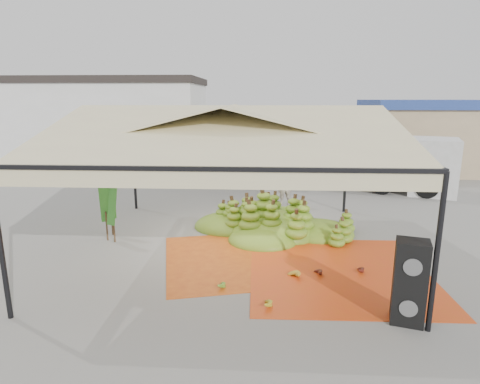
# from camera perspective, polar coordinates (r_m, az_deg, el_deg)

# --- Properties ---
(ground) EXTENTS (90.00, 90.00, 0.00)m
(ground) POSITION_cam_1_polar(r_m,az_deg,el_deg) (11.65, -1.41, -7.92)
(ground) COLOR slate
(ground) RESTS_ON ground
(canopy_tent) EXTENTS (8.10, 8.10, 4.00)m
(canopy_tent) POSITION_cam_1_polar(r_m,az_deg,el_deg) (10.90, -1.51, 8.48)
(canopy_tent) COLOR black
(canopy_tent) RESTS_ON ground
(building_white) EXTENTS (14.30, 6.30, 5.40)m
(building_white) POSITION_cam_1_polar(r_m,az_deg,el_deg) (27.15, -20.71, 9.25)
(building_white) COLOR silver
(building_white) RESTS_ON ground
(building_tan) EXTENTS (6.30, 5.30, 4.10)m
(building_tan) POSITION_cam_1_polar(r_m,az_deg,el_deg) (25.59, 24.27, 7.31)
(building_tan) COLOR tan
(building_tan) RESTS_ON ground
(tarp_left) EXTENTS (4.93, 4.79, 0.01)m
(tarp_left) POSITION_cam_1_polar(r_m,az_deg,el_deg) (10.93, 0.58, -9.35)
(tarp_left) COLOR #C75812
(tarp_left) RESTS_ON ground
(tarp_right) EXTENTS (4.42, 4.63, 0.01)m
(tarp_right) POSITION_cam_1_polar(r_m,az_deg,el_deg) (10.43, 13.83, -10.90)
(tarp_right) COLOR red
(tarp_right) RESTS_ON ground
(banana_heap) EXTENTS (6.51, 5.90, 1.16)m
(banana_heap) POSITION_cam_1_polar(r_m,az_deg,el_deg) (12.97, 5.08, -3.05)
(banana_heap) COLOR #567D1A
(banana_heap) RESTS_ON ground
(hand_yellow_a) EXTENTS (0.45, 0.37, 0.20)m
(hand_yellow_a) POSITION_cam_1_polar(r_m,az_deg,el_deg) (8.59, 3.44, -15.33)
(hand_yellow_a) COLOR gold
(hand_yellow_a) RESTS_ON ground
(hand_yellow_b) EXTENTS (0.64, 0.62, 0.22)m
(hand_yellow_b) POSITION_cam_1_polar(r_m,az_deg,el_deg) (9.83, 7.45, -11.46)
(hand_yellow_b) COLOR gold
(hand_yellow_b) RESTS_ON ground
(hand_red_a) EXTENTS (0.45, 0.39, 0.18)m
(hand_red_a) POSITION_cam_1_polar(r_m,az_deg,el_deg) (10.49, 16.37, -10.40)
(hand_red_a) COLOR #581B14
(hand_red_a) RESTS_ON ground
(hand_red_b) EXTENTS (0.47, 0.41, 0.19)m
(hand_red_b) POSITION_cam_1_polar(r_m,az_deg,el_deg) (10.10, 10.70, -11.01)
(hand_red_b) COLOR #542313
(hand_red_b) RESTS_ON ground
(hand_green) EXTENTS (0.44, 0.38, 0.18)m
(hand_green) POSITION_cam_1_polar(r_m,az_deg,el_deg) (9.36, -3.04, -12.84)
(hand_green) COLOR #527D1A
(hand_green) RESTS_ON ground
(hanging_bunches) EXTENTS (4.74, 0.24, 0.20)m
(hanging_bunches) POSITION_cam_1_polar(r_m,az_deg,el_deg) (10.35, 7.93, 4.31)
(hanging_bunches) COLOR #4B7518
(hanging_bunches) RESTS_ON ground
(speaker_stack) EXTENTS (0.71, 0.66, 1.64)m
(speaker_stack) POSITION_cam_1_polar(r_m,az_deg,el_deg) (8.37, 22.99, -11.72)
(speaker_stack) COLOR black
(speaker_stack) RESTS_ON ground
(banana_leaves) EXTENTS (0.96, 1.36, 3.70)m
(banana_leaves) POSITION_cam_1_polar(r_m,az_deg,el_deg) (13.07, -17.66, -6.18)
(banana_leaves) COLOR #2D761F
(banana_leaves) RESTS_ON ground
(vendor) EXTENTS (0.66, 0.51, 1.61)m
(vendor) POSITION_cam_1_polar(r_m,az_deg,el_deg) (16.11, 6.39, 0.97)
(vendor) COLOR gray
(vendor) RESTS_ON ground
(truck_left) EXTENTS (6.30, 4.00, 2.05)m
(truck_left) POSITION_cam_1_polar(r_m,az_deg,el_deg) (20.81, -1.33, 5.10)
(truck_left) COLOR #52341B
(truck_left) RESTS_ON ground
(truck_right) EXTENTS (7.58, 4.71, 2.46)m
(truck_right) POSITION_cam_1_polar(r_m,az_deg,el_deg) (19.86, 19.15, 4.73)
(truck_right) COLOR #4D3919
(truck_right) RESTS_ON ground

